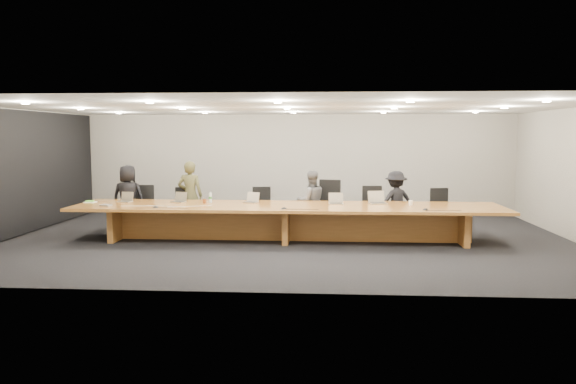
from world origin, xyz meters
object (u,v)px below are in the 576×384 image
chair_right (373,209)px  chair_far_right (442,210)px  person_a (128,197)px  av_box (106,205)px  paper_cup_far (411,203)px  paper_cup_near (338,201)px  person_b (190,195)px  mic_left (155,207)px  laptop_c (251,197)px  mic_right (426,209)px  chair_mid_left (262,208)px  water_bottle (210,198)px  person_c (311,201)px  amber_mug (204,201)px  laptop_e (378,197)px  chair_far_left (143,207)px  laptop_b (178,197)px  conference_table (287,216)px  person_d (396,201)px  laptop_a (125,197)px  mic_center (284,208)px  chair_mid_right (327,205)px  laptop_d (336,198)px  chair_left (184,208)px

chair_right → chair_far_right: 1.61m
person_a → av_box: bearing=90.8°
paper_cup_far → paper_cup_near: bearing=171.0°
person_b → mic_left: person_b is taller
laptop_c → mic_right: laptop_c is taller
chair_right → av_box: 5.88m
chair_mid_left → water_bottle: (-1.03, -0.95, 0.35)m
paper_cup_near → paper_cup_far: bearing=-9.0°
person_c → amber_mug: (-2.28, -0.93, 0.09)m
person_b → laptop_e: size_ratio=4.50×
chair_far_left → laptop_b: size_ratio=3.64×
mic_right → paper_cup_near: bearing=149.4°
chair_right → water_bottle: (-3.61, -0.83, 0.32)m
chair_far_left → mic_left: chair_far_left is taller
conference_table → chair_mid_left: 1.45m
amber_mug → paper_cup_far: (4.41, -0.02, 0.00)m
person_d → mic_left: person_d is taller
chair_mid_left → paper_cup_near: 1.98m
water_bottle → laptop_a: bearing=179.6°
mic_center → person_a: bearing=155.4°
conference_table → chair_mid_right: (0.85, 1.24, 0.08)m
chair_far_right → laptop_c: chair_far_right is taller
water_bottle → av_box: bearing=-160.8°
paper_cup_near → mic_center: size_ratio=0.68×
laptop_c → amber_mug: (-0.98, -0.19, -0.07)m
person_b → laptop_a: (-1.26, -0.86, 0.05)m
person_c → laptop_d: 1.03m
laptop_c → conference_table: bearing=-2.8°
chair_far_left → conference_table: bearing=-24.9°
laptop_e → water_bottle: 3.64m
person_d → laptop_b: bearing=-11.5°
person_c → laptop_b: person_c is taller
mic_center → chair_mid_right: bearing=64.9°
amber_mug → mic_left: 1.15m
chair_mid_right → av_box: 4.90m
laptop_a → av_box: (-0.14, -0.73, -0.10)m
paper_cup_far → laptop_d: bearing=176.3°
chair_mid_right → chair_far_right: (2.65, 0.11, -0.10)m
chair_mid_right → person_d: (1.57, 0.03, 0.10)m
person_a → paper_cup_near: 4.97m
amber_mug → water_bottle: bearing=51.0°
chair_far_left → laptop_a: 0.91m
chair_left → laptop_e: size_ratio=2.79×
mic_left → chair_mid_right: bearing=27.6°
laptop_e → mic_center: 2.19m
conference_table → av_box: bearing=-174.1°
laptop_b → laptop_a: bearing=-158.7°
chair_left → laptop_a: (-1.09, -0.91, 0.36)m
laptop_e → av_box: bearing=173.8°
chair_left → mic_center: (2.51, -1.87, 0.26)m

